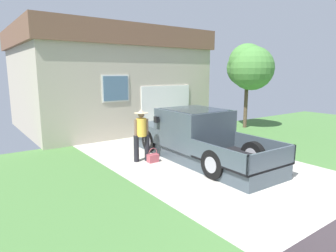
% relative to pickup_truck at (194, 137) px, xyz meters
% --- Properties ---
extents(pickup_truck, '(2.04, 5.48, 1.63)m').
position_rel_pickup_truck_xyz_m(pickup_truck, '(0.00, 0.00, 0.00)').
color(pickup_truck, '#3F4B54').
rests_on(pickup_truck, ground).
extents(person_with_hat, '(0.51, 0.44, 1.67)m').
position_rel_pickup_truck_xyz_m(person_with_hat, '(-1.59, 0.71, 0.20)').
color(person_with_hat, black).
rests_on(person_with_hat, ground).
extents(handbag, '(0.35, 0.21, 0.46)m').
position_rel_pickup_truck_xyz_m(handbag, '(-1.37, 0.40, -0.57)').
color(handbag, '#B24C56').
rests_on(handbag, ground).
extents(house_with_garage, '(8.63, 7.23, 4.84)m').
position_rel_pickup_truck_xyz_m(house_with_garage, '(0.30, 7.44, 1.73)').
color(house_with_garage, '#B9AE99').
rests_on(house_with_garage, ground).
extents(front_yard_tree, '(2.16, 2.54, 4.23)m').
position_rel_pickup_truck_xyz_m(front_yard_tree, '(5.78, 2.57, 2.37)').
color(front_yard_tree, brown).
rests_on(front_yard_tree, ground).
extents(wheeled_trash_bin, '(0.60, 0.72, 1.11)m').
position_rel_pickup_truck_xyz_m(wheeled_trash_bin, '(3.09, 3.01, -0.11)').
color(wheeled_trash_bin, '#286B38').
rests_on(wheeled_trash_bin, ground).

